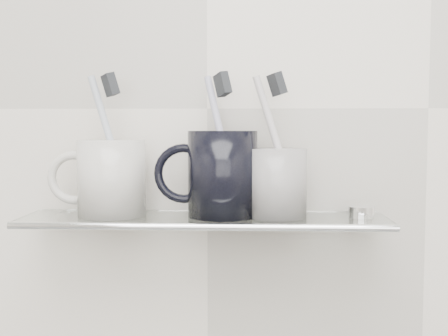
# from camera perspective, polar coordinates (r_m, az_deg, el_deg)

# --- Properties ---
(wall_back) EXTENTS (2.50, 0.00, 2.50)m
(wall_back) POSITION_cam_1_polar(r_m,az_deg,el_deg) (0.83, -1.72, 6.06)
(wall_back) COLOR silver
(wall_back) RESTS_ON ground
(shelf_glass) EXTENTS (0.50, 0.12, 0.01)m
(shelf_glass) POSITION_cam_1_polar(r_m,az_deg,el_deg) (0.78, -2.03, -5.25)
(shelf_glass) COLOR silver
(shelf_glass) RESTS_ON wall_back
(shelf_rail) EXTENTS (0.50, 0.01, 0.01)m
(shelf_rail) POSITION_cam_1_polar(r_m,az_deg,el_deg) (0.72, -2.38, -5.98)
(shelf_rail) COLOR silver
(shelf_rail) RESTS_ON shelf_glass
(bracket_left) EXTENTS (0.02, 0.03, 0.02)m
(bracket_left) POSITION_cam_1_polar(r_m,az_deg,el_deg) (0.86, -15.86, -5.16)
(bracket_left) COLOR silver
(bracket_left) RESTS_ON wall_back
(bracket_right) EXTENTS (0.02, 0.03, 0.02)m
(bracket_right) POSITION_cam_1_polar(r_m,az_deg,el_deg) (0.83, 12.83, -5.44)
(bracket_right) COLOR silver
(bracket_right) RESTS_ON wall_back
(mug_left) EXTENTS (0.09, 0.09, 0.11)m
(mug_left) POSITION_cam_1_polar(r_m,az_deg,el_deg) (0.79, -11.34, -1.00)
(mug_left) COLOR silver
(mug_left) RESTS_ON shelf_glass
(mug_left_handle) EXTENTS (0.08, 0.01, 0.08)m
(mug_left_handle) POSITION_cam_1_polar(r_m,az_deg,el_deg) (0.81, -14.99, -0.97)
(mug_left_handle) COLOR silver
(mug_left_handle) RESTS_ON mug_left
(toothbrush_left) EXTENTS (0.06, 0.02, 0.19)m
(toothbrush_left) POSITION_cam_1_polar(r_m,az_deg,el_deg) (0.79, -11.39, 2.51)
(toothbrush_left) COLOR #AFBED3
(toothbrush_left) RESTS_ON mug_left
(bristles_left) EXTENTS (0.03, 0.03, 0.03)m
(bristles_left) POSITION_cam_1_polar(r_m,az_deg,el_deg) (0.79, -11.48, 8.30)
(bristles_left) COLOR #232629
(bristles_left) RESTS_ON toothbrush_left
(mug_center) EXTENTS (0.13, 0.13, 0.12)m
(mug_center) POSITION_cam_1_polar(r_m,az_deg,el_deg) (0.77, -0.15, -0.59)
(mug_center) COLOR black
(mug_center) RESTS_ON shelf_glass
(mug_center_handle) EXTENTS (0.08, 0.01, 0.08)m
(mug_center_handle) POSITION_cam_1_polar(r_m,az_deg,el_deg) (0.77, -4.12, -0.57)
(mug_center_handle) COLOR black
(mug_center_handle) RESTS_ON mug_center
(toothbrush_center) EXTENTS (0.06, 0.04, 0.19)m
(toothbrush_center) POSITION_cam_1_polar(r_m,az_deg,el_deg) (0.77, -0.15, 2.54)
(toothbrush_center) COLOR #AFABD6
(toothbrush_center) RESTS_ON mug_center
(bristles_center) EXTENTS (0.03, 0.03, 0.04)m
(bristles_center) POSITION_cam_1_polar(r_m,az_deg,el_deg) (0.77, -0.15, 8.50)
(bristles_center) COLOR #232629
(bristles_center) RESTS_ON toothbrush_center
(mug_right) EXTENTS (0.11, 0.11, 0.09)m
(mug_right) POSITION_cam_1_polar(r_m,az_deg,el_deg) (0.77, 5.34, -1.50)
(mug_right) COLOR white
(mug_right) RESTS_ON shelf_glass
(mug_right_handle) EXTENTS (0.07, 0.01, 0.07)m
(mug_right_handle) POSITION_cam_1_polar(r_m,az_deg,el_deg) (0.77, 1.79, -1.49)
(mug_right_handle) COLOR white
(mug_right_handle) RESTS_ON mug_right
(toothbrush_right) EXTENTS (0.07, 0.02, 0.18)m
(toothbrush_right) POSITION_cam_1_polar(r_m,az_deg,el_deg) (0.77, 5.36, 2.52)
(toothbrush_right) COLOR silver
(toothbrush_right) RESTS_ON mug_right
(bristles_right) EXTENTS (0.03, 0.03, 0.03)m
(bristles_right) POSITION_cam_1_polar(r_m,az_deg,el_deg) (0.77, 5.40, 8.48)
(bristles_right) COLOR #232629
(bristles_right) RESTS_ON toothbrush_right
(chrome_cap) EXTENTS (0.04, 0.04, 0.01)m
(chrome_cap) POSITION_cam_1_polar(r_m,az_deg,el_deg) (0.79, 13.77, -4.33)
(chrome_cap) COLOR silver
(chrome_cap) RESTS_ON shelf_glass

